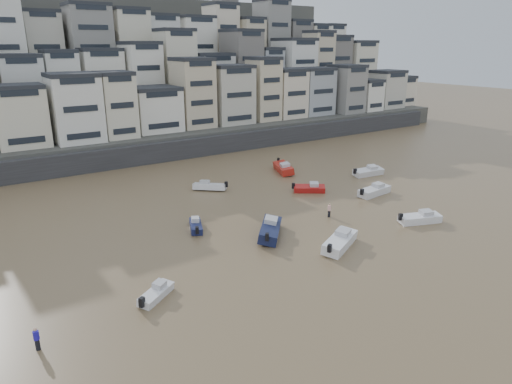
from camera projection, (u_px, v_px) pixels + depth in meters
harbor_wall at (167, 150)px, 82.62m from camera, size 140.00×3.00×3.50m
hillside at (117, 74)px, 113.10m from camera, size 141.04×66.00×50.00m
boat_a at (340, 240)px, 47.10m from camera, size 6.72×4.81×1.76m
boat_b at (420, 217)px, 53.68m from camera, size 5.77×3.58×1.50m
boat_c at (270, 228)px, 49.93m from camera, size 6.16×6.58×1.86m
boat_d at (374, 189)px, 63.64m from camera, size 6.21×2.64×1.64m
boat_e at (309, 188)px, 64.85m from camera, size 4.85×4.07×1.32m
boat_f at (196, 225)px, 51.78m from camera, size 2.96×4.53×1.18m
boat_g at (368, 171)px, 73.04m from camera, size 5.90×2.50×1.56m
boat_h at (210, 185)px, 65.82m from camera, size 5.02×4.67×1.41m
boat_i at (283, 167)px, 74.98m from camera, size 4.49×7.04×1.83m
boat_j at (156, 292)px, 37.72m from camera, size 4.19×3.48×1.13m
person_blue at (37, 339)px, 31.25m from camera, size 0.44×0.44×1.74m
person_pink at (329, 210)px, 55.46m from camera, size 0.44×0.44×1.74m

